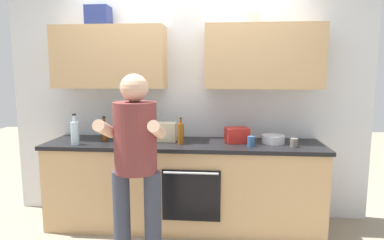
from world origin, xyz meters
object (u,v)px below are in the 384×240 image
object	(u,v)px
person_standing	(136,157)
grocery_bag_rice	(167,132)
cup_stoneware	(294,143)
bottle_water	(75,132)
cup_tea	(251,141)
bottle_soy	(124,127)
mixing_bowl	(273,139)
bottle_vinegar	(104,131)
bottle_soda	(120,132)
grocery_bag_crisps	(237,135)
bottle_syrup	(181,133)

from	to	relation	value
person_standing	grocery_bag_rice	size ratio (longest dim) A/B	8.23
cup_stoneware	person_standing	bearing A→B (deg)	-153.47
bottle_water	cup_tea	distance (m)	1.75
bottle_soy	mixing_bowl	world-z (taller)	bottle_soy
bottle_water	bottle_vinegar	size ratio (longest dim) A/B	1.21
bottle_soda	cup_stoneware	bearing A→B (deg)	0.36
bottle_vinegar	grocery_bag_rice	bearing A→B (deg)	2.64
cup_stoneware	mixing_bowl	distance (m)	0.24
grocery_bag_rice	cup_tea	bearing A→B (deg)	-12.26
bottle_vinegar	cup_tea	distance (m)	1.53
person_standing	grocery_bag_crisps	distance (m)	1.21
mixing_bowl	grocery_bag_rice	xyz separation A→B (m)	(-1.09, 0.01, 0.06)
bottle_syrup	cup_stoneware	xyz separation A→B (m)	(1.11, -0.04, -0.07)
person_standing	grocery_bag_rice	xyz separation A→B (m)	(0.11, 0.87, 0.05)
bottle_syrup	bottle_water	distance (m)	1.06
bottle_water	person_standing	bearing A→B (deg)	-38.44
bottle_water	bottle_soy	bearing A→B (deg)	35.91
person_standing	grocery_bag_rice	distance (m)	0.88
bottle_soy	cup_stoneware	distance (m)	1.76
cup_tea	bottle_soda	bearing A→B (deg)	-179.82
grocery_bag_crisps	person_standing	bearing A→B (deg)	-134.14
person_standing	bottle_soy	world-z (taller)	person_standing
bottle_soy	grocery_bag_rice	world-z (taller)	bottle_soy
person_standing	bottle_soy	bearing A→B (deg)	111.85
bottle_water	bottle_soda	distance (m)	0.44
bottle_soy	mixing_bowl	distance (m)	1.58
person_standing	bottle_soy	distance (m)	0.99
person_standing	mixing_bowl	xyz separation A→B (m)	(1.21, 0.85, -0.01)
person_standing	grocery_bag_rice	world-z (taller)	person_standing
bottle_water	cup_tea	xyz separation A→B (m)	(1.75, 0.07, -0.07)
bottle_soda	mixing_bowl	xyz separation A→B (m)	(1.55, 0.18, -0.08)
bottle_syrup	bottle_vinegar	size ratio (longest dim) A/B	1.05
cup_stoneware	grocery_bag_crisps	size ratio (longest dim) A/B	0.37
bottle_water	cup_stoneware	distance (m)	2.16
person_standing	bottle_water	world-z (taller)	person_standing
person_standing	bottle_soy	xyz separation A→B (m)	(-0.37, 0.91, 0.09)
bottle_syrup	bottle_soy	world-z (taller)	bottle_soy
bottle_water	bottle_soda	bearing A→B (deg)	8.06
bottle_soy	bottle_vinegar	bearing A→B (deg)	-158.18
bottle_syrup	bottle_vinegar	distance (m)	0.83
cup_stoneware	cup_tea	world-z (taller)	cup_tea
bottle_water	bottle_soda	world-z (taller)	bottle_water
cup_stoneware	bottle_syrup	bearing A→B (deg)	177.85
bottle_soy	bottle_water	size ratio (longest dim) A/B	1.06
bottle_syrup	grocery_bag_crisps	bearing A→B (deg)	13.47
person_standing	bottle_syrup	bearing A→B (deg)	69.44
bottle_soy	bottle_water	xyz separation A→B (m)	(-0.41, -0.30, -0.01)
bottle_syrup	bottle_soda	xyz separation A→B (m)	(-0.61, -0.05, 0.02)
bottle_syrup	mixing_bowl	distance (m)	0.94
bottle_water	cup_stoneware	size ratio (longest dim) A/B	3.65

